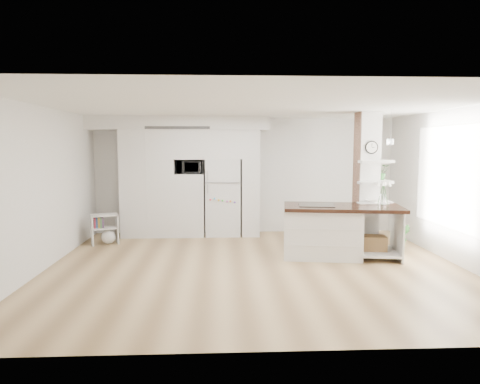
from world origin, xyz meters
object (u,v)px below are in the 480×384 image
object	(u,v)px
kitchen_island	(328,230)
bookshelf	(106,231)
refrigerator	(223,197)
floor_plant_a	(402,237)

from	to	relation	value
kitchen_island	bookshelf	bearing A→B (deg)	173.16
refrigerator	bookshelf	world-z (taller)	refrigerator
refrigerator	floor_plant_a	bearing A→B (deg)	-24.52
kitchen_island	bookshelf	world-z (taller)	kitchen_island
refrigerator	bookshelf	distance (m)	2.66
kitchen_island	bookshelf	size ratio (longest dim) A/B	3.56
bookshelf	floor_plant_a	world-z (taller)	bookshelf
refrigerator	bookshelf	size ratio (longest dim) A/B	2.77
kitchen_island	floor_plant_a	bearing A→B (deg)	23.32
refrigerator	kitchen_island	bearing A→B (deg)	-46.24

